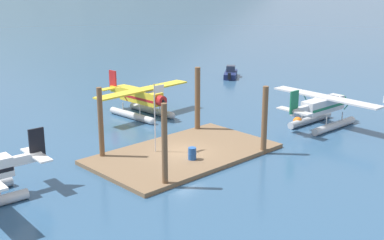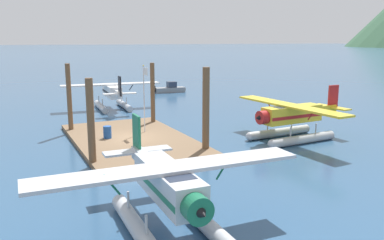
{
  "view_description": "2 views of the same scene",
  "coord_description": "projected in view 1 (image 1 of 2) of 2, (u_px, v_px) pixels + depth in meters",
  "views": [
    {
      "loc": [
        -24.27,
        -26.45,
        13.08
      ],
      "look_at": [
        1.74,
        0.93,
        2.22
      ],
      "focal_mm": 48.09,
      "sensor_mm": 36.0,
      "label": 1
    },
    {
      "loc": [
        27.51,
        -8.29,
        7.27
      ],
      "look_at": [
        2.33,
        3.74,
        1.71
      ],
      "focal_mm": 37.77,
      "sensor_mm": 36.0,
      "label": 2
    }
  ],
  "objects": [
    {
      "name": "flagpole",
      "position": [
        156.0,
        109.0,
        37.32
      ],
      "size": [
        0.95,
        0.1,
        5.12
      ],
      "color": "silver",
      "rests_on": "dock_platform"
    },
    {
      "name": "seaplane_silver_stbd_aft",
      "position": [
        323.0,
        109.0,
        44.96
      ],
      "size": [
        7.98,
        10.44,
        3.84
      ],
      "color": "#B7BABF",
      "rests_on": "ground"
    },
    {
      "name": "seaplane_yellow_bow_right",
      "position": [
        141.0,
        100.0,
        48.16
      ],
      "size": [
        10.46,
        7.98,
        3.84
      ],
      "color": "#B7BABF",
      "rests_on": "ground"
    },
    {
      "name": "boat_navy_open_east",
      "position": [
        231.0,
        73.0,
        66.54
      ],
      "size": [
        4.23,
        3.78,
        1.5
      ],
      "color": "navy",
      "rests_on": "ground"
    },
    {
      "name": "dock_platform",
      "position": [
        184.0,
        154.0,
        38.07
      ],
      "size": [
        13.63,
        7.88,
        0.3
      ],
      "primitive_type": "cube",
      "color": "brown",
      "rests_on": "ground"
    },
    {
      "name": "piling_near_right",
      "position": [
        264.0,
        120.0,
        37.84
      ],
      "size": [
        0.43,
        0.43,
        5.17
      ],
      "primitive_type": "cylinder",
      "color": "brown",
      "rests_on": "ground"
    },
    {
      "name": "fuel_drum",
      "position": [
        192.0,
        153.0,
        36.37
      ],
      "size": [
        0.62,
        0.62,
        0.88
      ],
      "color": "#1E4C99",
      "rests_on": "dock_platform"
    },
    {
      "name": "piling_far_left",
      "position": [
        101.0,
        124.0,
        36.56
      ],
      "size": [
        0.38,
        0.38,
        5.36
      ],
      "primitive_type": "cylinder",
      "color": "brown",
      "rests_on": "ground"
    },
    {
      "name": "ground_plane",
      "position": [
        184.0,
        156.0,
        38.11
      ],
      "size": [
        1200.0,
        1200.0,
        0.0
      ],
      "primitive_type": "plane",
      "color": "#2D5175"
    },
    {
      "name": "piling_near_left",
      "position": [
        165.0,
        146.0,
        31.75
      ],
      "size": [
        0.37,
        0.37,
        5.48
      ],
      "primitive_type": "cylinder",
      "color": "brown",
      "rests_on": "ground"
    },
    {
      "name": "mooring_buoy",
      "position": [
        298.0,
        122.0,
        45.3
      ],
      "size": [
        0.84,
        0.84,
        0.84
      ],
      "primitive_type": "sphere",
      "color": "orange",
      "rests_on": "ground"
    },
    {
      "name": "piling_far_right",
      "position": [
        197.0,
        100.0,
        43.01
      ],
      "size": [
        0.46,
        0.46,
        5.58
      ],
      "primitive_type": "cylinder",
      "color": "brown",
      "rests_on": "ground"
    }
  ]
}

